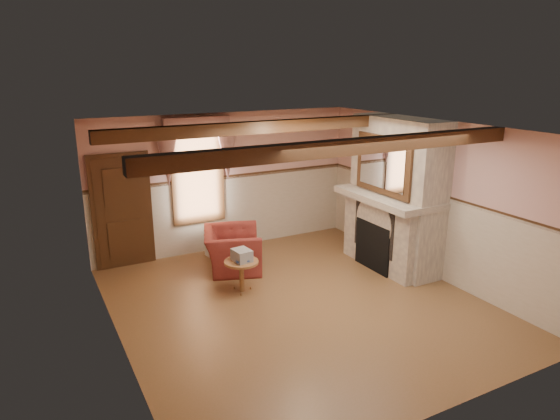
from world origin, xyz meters
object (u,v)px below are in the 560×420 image
side_table (242,276)px  bowl (389,192)px  radiator (222,239)px  oil_lamp (375,182)px  mantel_clock (365,181)px  armchair (232,250)px

side_table → bowl: bowl is taller
radiator → oil_lamp: (2.49, -1.68, 1.26)m
radiator → oil_lamp: size_ratio=2.50×
bowl → mantel_clock: (0.00, 0.75, 0.06)m
bowl → armchair: bearing=154.4°
radiator → mantel_clock: mantel_clock is taller
side_table → mantel_clock: 3.16m
radiator → side_table: bearing=-107.6°
bowl → mantel_clock: size_ratio=1.33×
armchair → oil_lamp: bearing=-87.7°
side_table → radiator: (0.37, 1.84, 0.02)m
bowl → oil_lamp: 0.44m
side_table → bowl: size_ratio=1.81×
bowl → mantel_clock: bearing=90.0°
armchair → side_table: armchair is taller
bowl → oil_lamp: size_ratio=1.14×
armchair → mantel_clock: (2.62, -0.51, 1.14)m
armchair → side_table: size_ratio=2.01×
side_table → oil_lamp: size_ratio=2.06×
bowl → radiator: bearing=139.7°
armchair → side_table: 1.02m
armchair → bowl: bowl is taller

